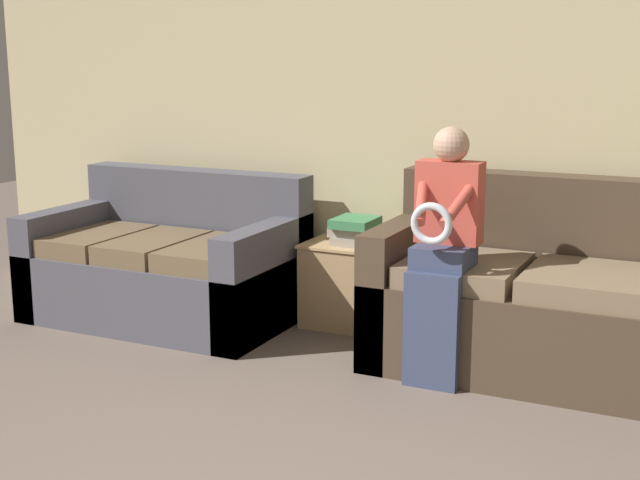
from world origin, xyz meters
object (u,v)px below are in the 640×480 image
couch_main (591,309)px  side_shelf (353,283)px  couch_side (169,267)px  book_stack (354,230)px  child_left_seated (443,244)px

couch_main → side_shelf: bearing=169.8°
couch_side → couch_main: bearing=1.5°
couch_side → book_stack: couch_side is taller
couch_side → side_shelf: size_ratio=2.78×
child_left_seated → book_stack: (-0.74, 0.62, -0.11)m
couch_main → couch_side: bearing=-178.5°
child_left_seated → book_stack: bearing=139.9°
couch_side → side_shelf: couch_side is taller
couch_main → child_left_seated: bearing=-151.2°
couch_main → book_stack: size_ratio=7.78×
couch_main → book_stack: bearing=169.6°
side_shelf → couch_main: bearing=-10.2°
couch_main → book_stack: couch_main is taller
couch_main → couch_side: 2.50m
couch_side → child_left_seated: bearing=-9.2°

